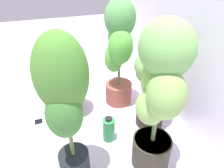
# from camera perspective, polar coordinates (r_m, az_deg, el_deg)

# --- Properties ---
(ground_plane) EXTENTS (8.00, 8.00, 0.00)m
(ground_plane) POSITION_cam_1_polar(r_m,az_deg,el_deg) (1.67, -7.65, -14.67)
(ground_plane) COLOR silver
(ground_plane) RESTS_ON ground
(potted_plant_front_right) EXTENTS (0.33, 0.34, 0.95)m
(potted_plant_front_right) POSITION_cam_1_polar(r_m,az_deg,el_deg) (1.05, -13.19, -4.11)
(potted_plant_front_right) COLOR black
(potted_plant_front_right) RESTS_ON ground
(potted_plant_back_left) EXTENTS (0.43, 0.33, 0.97)m
(potted_plant_back_left) POSITION_cam_1_polar(r_m,az_deg,el_deg) (1.74, 1.93, 9.90)
(potted_plant_back_left) COLOR brown
(potted_plant_back_left) RESTS_ON ground
(potted_plant_back_right) EXTENTS (0.41, 0.35, 0.99)m
(potted_plant_back_right) POSITION_cam_1_polar(r_m,az_deg,el_deg) (1.13, 13.24, -2.89)
(potted_plant_back_right) COLOR #2B291D
(potted_plant_back_right) RESTS_ON ground
(potted_plant_front_left) EXTENTS (0.39, 0.35, 0.67)m
(potted_plant_front_left) POSITION_cam_1_polar(r_m,az_deg,el_deg) (1.71, -13.64, 2.53)
(potted_plant_front_left) COLOR black
(potted_plant_front_left) RESTS_ON ground
(potted_plant_back_center) EXTENTS (0.46, 0.45, 0.67)m
(potted_plant_back_center) POSITION_cam_1_polar(r_m,az_deg,el_deg) (1.56, 11.63, 1.17)
(potted_plant_back_center) COLOR black
(potted_plant_back_center) RESTS_ON ground
(hygrometer_box) EXTENTS (0.08, 0.08, 0.03)m
(hygrometer_box) POSITION_cam_1_polar(r_m,az_deg,el_deg) (1.86, -20.03, -10.23)
(hygrometer_box) COLOR white
(hygrometer_box) RESTS_ON ground
(floor_fan) EXTENTS (0.30, 0.30, 0.42)m
(floor_fan) POSITION_cam_1_polar(r_m,az_deg,el_deg) (2.06, -12.39, 4.67)
(floor_fan) COLOR #1E2825
(floor_fan) RESTS_ON ground
(nutrient_bottle) EXTENTS (0.09, 0.09, 0.21)m
(nutrient_bottle) POSITION_cam_1_polar(r_m,az_deg,el_deg) (1.57, -0.94, -12.71)
(nutrient_bottle) COLOR #2B8843
(nutrient_bottle) RESTS_ON ground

